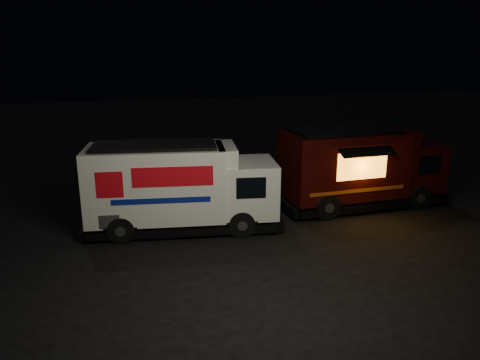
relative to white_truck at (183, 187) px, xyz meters
name	(u,v)px	position (x,y,z in m)	size (l,w,h in m)	color
ground	(227,252)	(0.88, -2.07, -1.37)	(80.00, 80.00, 0.00)	black
white_truck	(183,187)	(0.00, 0.00, 0.00)	(6.04, 2.06, 2.74)	white
red_truck	(362,167)	(6.50, 0.64, 0.04)	(6.06, 2.23, 2.82)	#320A09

